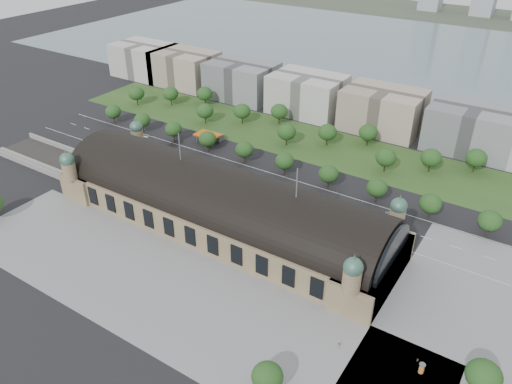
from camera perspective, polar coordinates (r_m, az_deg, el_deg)
The scene contains 59 objects.
ground at distance 212.79m, azimuth -3.96°, elevation -3.78°, with size 900.00×900.00×0.00m, color black.
station at distance 207.13m, azimuth -4.06°, elevation -1.44°, with size 150.00×48.40×44.30m.
track_cutting at distance 283.14m, azimuth -22.51°, elevation 3.30°, with size 70.00×24.00×3.10m.
plaza_south at distance 181.60m, azimuth -9.75°, elevation -11.37°, with size 190.00×48.00×0.12m, color gray.
plaza_east at distance 183.92m, azimuth 23.67°, elevation -13.44°, with size 56.00×100.00×0.12m, color gray.
road_slab at distance 248.88m, azimuth -2.50°, elevation 1.83°, with size 260.00×26.00×0.10m, color black.
grass_belt at distance 288.35m, azimuth 4.65°, elevation 6.03°, with size 300.00×45.00×0.10m, color #2F5020.
petrol_station at distance 285.28m, azimuth -4.95°, elevation 6.38°, with size 14.00×13.00×5.05m.
lake at distance 465.50m, azimuth 19.03°, elevation 14.24°, with size 700.00×320.00×0.08m, color slate.
far_shore at distance 656.76m, azimuth 24.14°, elevation 17.80°, with size 700.00×120.00×0.14m, color #44513D.
office_0 at distance 402.98m, azimuth -12.62°, elevation 14.52°, with size 45.00×32.00×24.00m, color beige.
office_1 at distance 376.60m, azimuth -8.11°, elevation 13.81°, with size 45.00×32.00×24.00m, color #B7A490.
office_2 at distance 347.30m, azimuth -1.63°, elevation 12.63°, with size 45.00×32.00×24.00m, color gray.
office_3 at distance 323.12m, azimuth 5.86°, elevation 11.06°, with size 45.00×32.00×24.00m, color beige.
office_4 at distance 305.28m, azimuth 14.28°, elevation 9.06°, with size 45.00×32.00×24.00m, color #B7A490.
office_5 at distance 294.94m, azimuth 23.40°, elevation 6.64°, with size 45.00×32.00×24.00m, color gray.
tree_row_0 at distance 318.03m, azimuth -16.01°, elevation 8.81°, with size 9.60×9.60×11.52m.
tree_row_1 at distance 301.36m, azimuth -12.88°, elevation 8.01°, with size 9.60×9.60×11.52m.
tree_row_2 at distance 285.74m, azimuth -9.41°, elevation 7.10°, with size 9.60×9.60×11.52m.
tree_row_3 at distance 271.34m, azimuth -5.57°, elevation 6.05°, with size 9.60×9.60×11.52m.
tree_row_4 at distance 258.38m, azimuth -1.35°, elevation 4.86°, with size 9.60×9.60×11.52m.
tree_row_5 at distance 247.07m, azimuth 3.28°, elevation 3.53°, with size 9.60×9.60×11.52m.
tree_row_6 at distance 237.65m, azimuth 8.29°, elevation 2.05°, with size 9.60×9.60×11.52m.
tree_row_7 at distance 230.36m, azimuth 13.66°, elevation 0.45°, with size 9.60×9.60×11.52m.
tree_row_8 at distance 225.40m, azimuth 19.32°, elevation -1.24°, with size 9.60×9.60×11.52m.
tree_row_9 at distance 222.92m, azimuth 25.18°, elevation -2.97°, with size 9.60×9.60×11.52m.
tree_belt_0 at distance 343.57m, azimuth -13.50°, elevation 10.90°, with size 10.40×10.40×12.48m.
tree_belt_1 at distance 338.90m, azimuth -9.74°, elevation 11.03°, with size 10.40×10.40×12.48m.
tree_belt_2 at distance 335.68m, azimuth -5.89°, elevation 11.11°, with size 10.40×10.40×12.48m.
tree_belt_3 at distance 307.02m, azimuth -5.85°, elevation 9.19°, with size 10.40×10.40×12.48m.
tree_belt_4 at distance 305.36m, azimuth -1.60°, elevation 9.22°, with size 10.40×10.40×12.48m.
tree_belt_5 at distance 305.34m, azimuth 2.67°, elevation 9.20°, with size 10.40×10.40×12.48m.
tree_belt_6 at distance 277.45m, azimuth 3.53°, elevation 6.86°, with size 10.40×10.40×12.48m.
tree_belt_7 at distance 279.51m, azimuth 8.17°, elevation 6.79°, with size 10.40×10.40×12.48m.
tree_belt_8 at distance 283.34m, azimuth 12.71°, elevation 6.67°, with size 10.40×10.40×12.48m.
tree_belt_9 at distance 257.29m, azimuth 14.63°, elevation 3.84°, with size 10.40×10.40×12.48m.
tree_belt_10 at distance 263.64m, azimuth 19.38°, elevation 3.72°, with size 10.40×10.40×12.48m.
tree_belt_11 at distance 271.72m, azimuth 23.88°, elevation 3.59°, with size 10.40×10.40×12.48m.
tree_plaza_ne at distance 158.43m, azimuth 24.59°, elevation -18.55°, with size 10.00×10.00×11.69m.
tree_plaza_s at distance 146.28m, azimuth 1.31°, elevation -20.32°, with size 9.00×9.00×10.64m.
traffic_car_0 at distance 292.59m, azimuth -16.07°, elevation 5.40°, with size 1.65×4.09×1.39m, color silver.
traffic_car_1 at distance 284.70m, azimuth -11.39°, elevation 5.31°, with size 1.50×4.29×1.41m, color gray.
traffic_car_2 at distance 266.58m, azimuth -9.66°, elevation 3.68°, with size 2.59×5.61×1.56m, color black.
traffic_car_3 at distance 259.40m, azimuth -3.93°, elevation 3.23°, with size 1.81×4.45×1.29m, color maroon.
traffic_car_4 at distance 228.40m, azimuth 1.31°, elevation -0.85°, with size 1.55×3.85×1.31m, color #1C2D4E.
traffic_car_5 at distance 225.59m, azimuth 15.10°, elevation -2.46°, with size 1.59×4.55×1.50m, color #55565C.
parked_car_0 at distance 268.82m, azimuth -12.74°, elevation 3.56°, with size 1.53×4.38×1.44m, color black.
parked_car_1 at distance 256.19m, azimuth -10.82°, elevation 2.36°, with size 2.51×5.44×1.51m, color maroon.
parked_car_2 at distance 261.42m, azimuth -12.14°, elevation 2.80°, with size 1.84×4.53×1.31m, color #1A1947.
parked_car_3 at distance 255.01m, azimuth -9.22°, elevation 2.39°, with size 1.81×4.50×1.53m, color #5A5B62.
parked_car_4 at distance 259.50m, azimuth -10.94°, elevation 2.73°, with size 1.55×4.44×1.46m, color silver.
parked_car_5 at distance 245.72m, azimuth -6.43°, elevation 1.44°, with size 2.54×5.51×1.53m, color gray.
parked_car_6 at distance 238.40m, azimuth -3.90°, elevation 0.58°, with size 2.08×5.12×1.49m, color black.
bus_west at distance 240.47m, azimuth -4.02°, elevation 1.08°, with size 2.57×10.98×3.06m, color red.
bus_mid at distance 235.82m, azimuth -0.17°, elevation 0.61°, with size 3.15×13.46×3.75m, color beige.
bus_east at distance 218.08m, azimuth 7.09°, elevation -2.42°, with size 3.17×13.53×3.77m, color white.
advertising_column at distance 161.81m, azimuth 18.40°, elevation -18.57°, with size 1.88×1.88×3.57m.
pedestrian_0 at distance 163.20m, azimuth 9.43°, elevation -16.93°, with size 0.93×0.53×1.90m, color gray.
pedestrian_2 at distance 164.99m, azimuth 18.00°, elevation -17.79°, with size 0.81×0.47×1.67m, color gray.
Camera 1 is at (107.10, -138.60, 120.83)m, focal length 35.00 mm.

